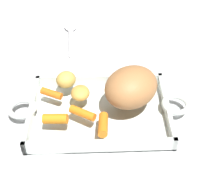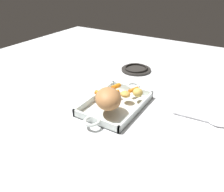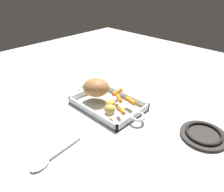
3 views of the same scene
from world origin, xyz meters
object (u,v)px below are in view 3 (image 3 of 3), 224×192
(baby_carrot_center_left, at_px, (119,98))
(potato_near_roast, at_px, (111,103))
(stove_burner_rear, at_px, (204,134))
(baby_carrot_northeast, at_px, (131,101))
(baby_carrot_northwest, at_px, (117,92))
(potato_whole, at_px, (110,109))
(pork_roast, at_px, (96,88))
(roasting_dish, at_px, (108,104))
(serving_spoon, at_px, (51,157))
(baby_carrot_short, at_px, (121,110))

(baby_carrot_center_left, height_order, potato_near_roast, potato_near_roast)
(potato_near_roast, distance_m, stove_burner_rear, 0.40)
(baby_carrot_northeast, distance_m, baby_carrot_northwest, 0.10)
(baby_carrot_northwest, xyz_separation_m, potato_whole, (-0.09, 0.14, 0.01))
(baby_carrot_northeast, bearing_deg, pork_roast, 20.17)
(roasting_dish, xyz_separation_m, baby_carrot_northwest, (0.01, -0.07, 0.03))
(pork_roast, bearing_deg, baby_carrot_northeast, -159.83)
(baby_carrot_northwest, distance_m, serving_spoon, 0.45)
(baby_carrot_short, xyz_separation_m, serving_spoon, (0.02, 0.34, -0.04))
(baby_carrot_short, xyz_separation_m, stove_burner_rear, (-0.31, -0.14, -0.03))
(baby_carrot_northwest, bearing_deg, baby_carrot_center_left, 140.53)
(baby_carrot_northwest, distance_m, potato_whole, 0.17)
(roasting_dish, relative_size, potato_near_roast, 8.73)
(serving_spoon, bearing_deg, baby_carrot_northeast, 175.32)
(pork_roast, bearing_deg, baby_carrot_short, 172.54)
(pork_roast, distance_m, baby_carrot_short, 0.19)
(stove_burner_rear, bearing_deg, roasting_dish, 14.10)
(serving_spoon, bearing_deg, stove_burner_rear, 140.88)
(baby_carrot_short, xyz_separation_m, potato_near_roast, (0.07, -0.01, 0.01))
(pork_roast, distance_m, potato_whole, 0.16)
(baby_carrot_center_left, xyz_separation_m, serving_spoon, (-0.05, 0.40, -0.04))
(baby_carrot_center_left, relative_size, potato_near_roast, 1.26)
(baby_carrot_northeast, relative_size, potato_whole, 1.10)
(potato_near_roast, bearing_deg, baby_carrot_northeast, -122.80)
(baby_carrot_short, bearing_deg, potato_near_roast, -5.85)
(baby_carrot_northeast, height_order, stove_burner_rear, baby_carrot_northeast)
(baby_carrot_short, distance_m, baby_carrot_center_left, 0.10)
(roasting_dish, bearing_deg, baby_carrot_northeast, -150.34)
(roasting_dish, bearing_deg, pork_roast, 5.86)
(potato_whole, height_order, serving_spoon, potato_whole)
(baby_carrot_northeast, height_order, potato_near_roast, potato_near_roast)
(roasting_dish, height_order, potato_whole, potato_whole)
(pork_roast, xyz_separation_m, potato_near_roast, (-0.11, 0.02, -0.03))
(potato_whole, xyz_separation_m, potato_near_roast, (0.04, -0.04, -0.01))
(baby_carrot_short, bearing_deg, potato_whole, 49.22)
(potato_whole, bearing_deg, potato_near_roast, -51.03)
(potato_whole, relative_size, stove_burner_rear, 0.27)
(baby_carrot_northeast, relative_size, baby_carrot_center_left, 0.87)
(baby_carrot_northwest, xyz_separation_m, potato_near_roast, (-0.05, 0.10, 0.00))
(baby_carrot_northwest, bearing_deg, roasting_dish, 95.98)
(roasting_dish, bearing_deg, potato_near_roast, 150.81)
(potato_near_roast, bearing_deg, potato_whole, 128.97)
(pork_roast, bearing_deg, baby_carrot_northwest, -128.54)
(baby_carrot_short, bearing_deg, serving_spoon, 86.56)
(baby_carrot_short, relative_size, baby_carrot_northwest, 0.87)
(potato_whole, bearing_deg, serving_spoon, 92.27)
(pork_roast, height_order, baby_carrot_center_left, pork_roast)
(pork_roast, bearing_deg, baby_carrot_center_left, -157.95)
(pork_roast, relative_size, baby_carrot_center_left, 2.09)
(roasting_dish, xyz_separation_m, potato_near_roast, (-0.04, 0.02, 0.04))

